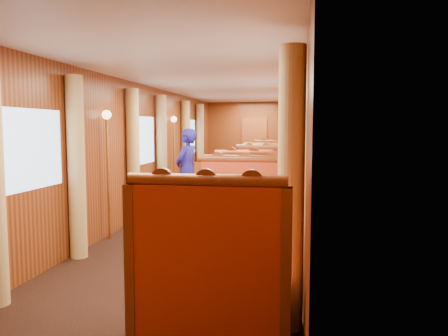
% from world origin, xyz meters
% --- Properties ---
extents(floor, '(3.00, 12.00, 0.01)m').
position_xyz_m(floor, '(0.00, 0.00, 0.00)').
color(floor, black).
rests_on(floor, ground).
extents(ceiling, '(3.00, 12.00, 0.01)m').
position_xyz_m(ceiling, '(0.00, 0.00, 2.50)').
color(ceiling, silver).
rests_on(ceiling, wall_left).
extents(wall_far, '(3.00, 0.01, 2.50)m').
position_xyz_m(wall_far, '(0.00, 6.00, 1.25)').
color(wall_far, brown).
rests_on(wall_far, floor).
extents(wall_left, '(0.01, 12.00, 2.50)m').
position_xyz_m(wall_left, '(-1.50, 0.00, 1.25)').
color(wall_left, brown).
rests_on(wall_left, floor).
extents(wall_right, '(0.01, 12.00, 2.50)m').
position_xyz_m(wall_right, '(1.50, 0.00, 1.25)').
color(wall_right, brown).
rests_on(wall_right, floor).
extents(doorway_far, '(0.80, 0.04, 2.00)m').
position_xyz_m(doorway_far, '(0.00, 5.97, 1.00)').
color(doorway_far, brown).
rests_on(doorway_far, floor).
extents(table_near, '(1.05, 0.72, 0.75)m').
position_xyz_m(table_near, '(0.75, -3.50, 0.38)').
color(table_near, white).
rests_on(table_near, floor).
extents(banquette_near_fwd, '(1.30, 0.55, 1.34)m').
position_xyz_m(banquette_near_fwd, '(0.75, -4.51, 0.42)').
color(banquette_near_fwd, '#B61A14').
rests_on(banquette_near_fwd, floor).
extents(banquette_near_aft, '(1.30, 0.55, 1.34)m').
position_xyz_m(banquette_near_aft, '(0.75, -2.49, 0.42)').
color(banquette_near_aft, '#B61A14').
rests_on(banquette_near_aft, floor).
extents(table_mid, '(1.05, 0.72, 0.75)m').
position_xyz_m(table_mid, '(0.75, 0.00, 0.38)').
color(table_mid, white).
rests_on(table_mid, floor).
extents(banquette_mid_fwd, '(1.30, 0.55, 1.34)m').
position_xyz_m(banquette_mid_fwd, '(0.75, -1.01, 0.42)').
color(banquette_mid_fwd, '#B61A14').
rests_on(banquette_mid_fwd, floor).
extents(banquette_mid_aft, '(1.30, 0.55, 1.34)m').
position_xyz_m(banquette_mid_aft, '(0.75, 1.01, 0.42)').
color(banquette_mid_aft, '#B61A14').
rests_on(banquette_mid_aft, floor).
extents(table_far, '(1.05, 0.72, 0.75)m').
position_xyz_m(table_far, '(0.75, 3.50, 0.38)').
color(table_far, white).
rests_on(table_far, floor).
extents(banquette_far_fwd, '(1.30, 0.55, 1.34)m').
position_xyz_m(banquette_far_fwd, '(0.75, 2.49, 0.42)').
color(banquette_far_fwd, '#B61A14').
rests_on(banquette_far_fwd, floor).
extents(banquette_far_aft, '(1.30, 0.55, 1.34)m').
position_xyz_m(banquette_far_aft, '(0.75, 4.51, 0.42)').
color(banquette_far_aft, '#B61A14').
rests_on(banquette_far_aft, floor).
extents(tea_tray, '(0.36, 0.29, 0.01)m').
position_xyz_m(tea_tray, '(0.68, -3.55, 0.76)').
color(tea_tray, silver).
rests_on(tea_tray, table_near).
extents(teapot_left, '(0.19, 0.16, 0.13)m').
position_xyz_m(teapot_left, '(0.56, -3.61, 0.82)').
color(teapot_left, silver).
rests_on(teapot_left, tea_tray).
extents(teapot_right, '(0.16, 0.13, 0.12)m').
position_xyz_m(teapot_right, '(0.75, -3.64, 0.81)').
color(teapot_right, silver).
rests_on(teapot_right, tea_tray).
extents(teapot_back, '(0.16, 0.13, 0.12)m').
position_xyz_m(teapot_back, '(0.65, -3.40, 0.81)').
color(teapot_back, silver).
rests_on(teapot_back, tea_tray).
extents(fruit_plate, '(0.21, 0.21, 0.05)m').
position_xyz_m(fruit_plate, '(1.08, -3.62, 0.77)').
color(fruit_plate, white).
rests_on(fruit_plate, table_near).
extents(cup_inboard, '(0.08, 0.08, 0.26)m').
position_xyz_m(cup_inboard, '(0.41, -3.41, 0.86)').
color(cup_inboard, white).
rests_on(cup_inboard, table_near).
extents(cup_outboard, '(0.08, 0.08, 0.26)m').
position_xyz_m(cup_outboard, '(0.47, -3.32, 0.86)').
color(cup_outboard, white).
rests_on(cup_outboard, table_near).
extents(rose_vase_mid, '(0.06, 0.06, 0.36)m').
position_xyz_m(rose_vase_mid, '(0.73, 0.00, 0.93)').
color(rose_vase_mid, silver).
rests_on(rose_vase_mid, table_mid).
extents(rose_vase_far, '(0.06, 0.06, 0.36)m').
position_xyz_m(rose_vase_far, '(0.73, 3.48, 0.93)').
color(rose_vase_far, silver).
rests_on(rose_vase_far, table_far).
extents(window_left_near, '(0.01, 1.20, 0.90)m').
position_xyz_m(window_left_near, '(-1.49, -3.50, 1.45)').
color(window_left_near, '#8FADD5').
rests_on(window_left_near, wall_left).
extents(curtain_left_near_b, '(0.22, 0.22, 2.35)m').
position_xyz_m(curtain_left_near_b, '(-1.38, -2.72, 1.18)').
color(curtain_left_near_b, tan).
rests_on(curtain_left_near_b, floor).
extents(window_right_near, '(0.01, 1.20, 0.90)m').
position_xyz_m(window_right_near, '(1.49, -3.50, 1.45)').
color(window_right_near, '#8FADD5').
rests_on(window_right_near, wall_right).
extents(curtain_right_near_a, '(0.22, 0.22, 2.35)m').
position_xyz_m(curtain_right_near_a, '(1.38, -4.28, 1.18)').
color(curtain_right_near_a, tan).
rests_on(curtain_right_near_a, floor).
extents(curtain_right_near_b, '(0.22, 0.22, 2.35)m').
position_xyz_m(curtain_right_near_b, '(1.38, -2.72, 1.18)').
color(curtain_right_near_b, tan).
rests_on(curtain_right_near_b, floor).
extents(window_left_mid, '(0.01, 1.20, 0.90)m').
position_xyz_m(window_left_mid, '(-1.49, 0.00, 1.45)').
color(window_left_mid, '#8FADD5').
rests_on(window_left_mid, wall_left).
extents(curtain_left_mid_a, '(0.22, 0.22, 2.35)m').
position_xyz_m(curtain_left_mid_a, '(-1.38, -0.78, 1.18)').
color(curtain_left_mid_a, tan).
rests_on(curtain_left_mid_a, floor).
extents(curtain_left_mid_b, '(0.22, 0.22, 2.35)m').
position_xyz_m(curtain_left_mid_b, '(-1.38, 0.78, 1.18)').
color(curtain_left_mid_b, tan).
rests_on(curtain_left_mid_b, floor).
extents(window_right_mid, '(0.01, 1.20, 0.90)m').
position_xyz_m(window_right_mid, '(1.49, 0.00, 1.45)').
color(window_right_mid, '#8FADD5').
rests_on(window_right_mid, wall_right).
extents(curtain_right_mid_a, '(0.22, 0.22, 2.35)m').
position_xyz_m(curtain_right_mid_a, '(1.38, -0.78, 1.18)').
color(curtain_right_mid_a, tan).
rests_on(curtain_right_mid_a, floor).
extents(curtain_right_mid_b, '(0.22, 0.22, 2.35)m').
position_xyz_m(curtain_right_mid_b, '(1.38, 0.78, 1.18)').
color(curtain_right_mid_b, tan).
rests_on(curtain_right_mid_b, floor).
extents(window_left_far, '(0.01, 1.20, 0.90)m').
position_xyz_m(window_left_far, '(-1.49, 3.50, 1.45)').
color(window_left_far, '#8FADD5').
rests_on(window_left_far, wall_left).
extents(curtain_left_far_a, '(0.22, 0.22, 2.35)m').
position_xyz_m(curtain_left_far_a, '(-1.38, 2.72, 1.18)').
color(curtain_left_far_a, tan).
rests_on(curtain_left_far_a, floor).
extents(curtain_left_far_b, '(0.22, 0.22, 2.35)m').
position_xyz_m(curtain_left_far_b, '(-1.38, 4.28, 1.18)').
color(curtain_left_far_b, tan).
rests_on(curtain_left_far_b, floor).
extents(window_right_far, '(0.01, 1.20, 0.90)m').
position_xyz_m(window_right_far, '(1.49, 3.50, 1.45)').
color(window_right_far, '#8FADD5').
rests_on(window_right_far, wall_right).
extents(curtain_right_far_a, '(0.22, 0.22, 2.35)m').
position_xyz_m(curtain_right_far_a, '(1.38, 2.72, 1.18)').
color(curtain_right_far_a, tan).
rests_on(curtain_right_far_a, floor).
extents(curtain_right_far_b, '(0.22, 0.22, 2.35)m').
position_xyz_m(curtain_right_far_b, '(1.38, 4.28, 1.18)').
color(curtain_right_far_b, tan).
rests_on(curtain_right_far_b, floor).
extents(sconce_left_fore, '(0.14, 0.14, 1.95)m').
position_xyz_m(sconce_left_fore, '(-1.40, -1.75, 1.38)').
color(sconce_left_fore, '#BF8C3F').
rests_on(sconce_left_fore, floor).
extents(sconce_right_fore, '(0.14, 0.14, 1.95)m').
position_xyz_m(sconce_right_fore, '(1.40, -1.75, 1.38)').
color(sconce_right_fore, '#BF8C3F').
rests_on(sconce_right_fore, floor).
extents(sconce_left_aft, '(0.14, 0.14, 1.95)m').
position_xyz_m(sconce_left_aft, '(-1.40, 1.75, 1.38)').
color(sconce_left_aft, '#BF8C3F').
rests_on(sconce_left_aft, floor).
extents(sconce_right_aft, '(0.14, 0.14, 1.95)m').
position_xyz_m(sconce_right_aft, '(1.40, 1.75, 1.38)').
color(sconce_right_aft, '#BF8C3F').
rests_on(sconce_right_aft, floor).
extents(steward, '(0.55, 0.70, 1.67)m').
position_xyz_m(steward, '(-0.77, 0.49, 0.84)').
color(steward, navy).
rests_on(steward, floor).
extents(passenger, '(0.40, 0.44, 0.76)m').
position_xyz_m(passenger, '(0.75, 0.72, 0.74)').
color(passenger, beige).
rests_on(passenger, banquette_mid_aft).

